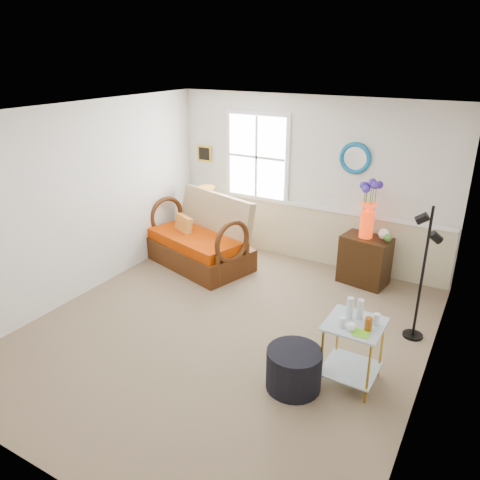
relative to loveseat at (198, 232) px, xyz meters
The scene contains 19 objects.
floor 2.09m from the loveseat, 46.34° to the right, with size 4.50×5.00×0.01m, color #776651.
ceiling 2.87m from the loveseat, 46.34° to the right, with size 4.50×5.00×0.01m, color white.
walls 2.15m from the loveseat, 46.34° to the right, with size 4.51×5.01×2.60m.
wainscot 1.73m from the loveseat, 36.40° to the left, with size 4.46×0.02×0.90m, color #C3B88F.
chair_rail 1.76m from the loveseat, 36.13° to the left, with size 4.46×0.04×0.06m, color white.
window 1.54m from the loveseat, 64.25° to the left, with size 1.14×0.06×1.44m, color white, non-canonical shape.
picture 1.53m from the loveseat, 117.39° to the left, with size 0.28×0.03×0.28m, color #B48F23.
mirror 2.62m from the loveseat, 26.12° to the left, with size 0.47×0.47×0.07m, color #1D97C2.
loveseat is the anchor object (origin of this frame).
throw_pillow 0.30m from the loveseat, behind, with size 0.40×0.10×0.40m, color #CE5813, non-canonical shape.
lamp_stand 0.73m from the loveseat, 114.64° to the left, with size 0.33×0.33×0.59m, color black, non-canonical shape.
table_lamp 0.74m from the loveseat, 111.20° to the left, with size 0.28×0.28×0.51m, color orange, non-canonical shape.
potted_plant 0.66m from the loveseat, 103.51° to the left, with size 0.31×0.35×0.27m, color #467B30.
cabinet 2.56m from the loveseat, 14.98° to the left, with size 0.67×0.43×0.72m, color black, non-canonical shape.
flower_vase 2.60m from the loveseat, 15.14° to the left, with size 0.24×0.24×0.83m, color red, non-canonical shape.
side_table 3.41m from the loveseat, 28.47° to the right, with size 0.55×0.55×0.70m, color #A38122, non-canonical shape.
tabletop_items 3.46m from the loveseat, 28.51° to the right, with size 0.38×0.38×0.23m, color silver, non-canonical shape.
floor_lamp 3.44m from the loveseat, ahead, with size 0.24×0.24×1.64m, color black, non-canonical shape.
ottoman 3.22m from the loveseat, 38.30° to the right, with size 0.56×0.56×0.43m, color black.
Camera 1 is at (2.58, -4.16, 3.18)m, focal length 35.00 mm.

